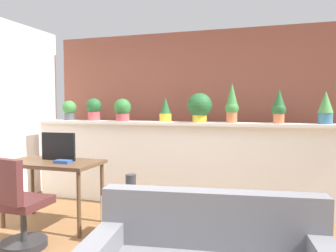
{
  "coord_description": "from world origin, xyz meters",
  "views": [
    {
      "loc": [
        1.16,
        -2.27,
        1.4
      ],
      "look_at": [
        0.15,
        0.99,
        1.18
      ],
      "focal_mm": 34.99,
      "sensor_mm": 36.0,
      "label": 1
    }
  ],
  "objects_px": {
    "potted_plant_0": "(69,109)",
    "potted_plant_1": "(94,108)",
    "desk": "(53,168)",
    "vase_on_shelf": "(131,183)",
    "side_cube_shelf": "(127,216)",
    "potted_plant_7": "(326,107)",
    "potted_plant_2": "(123,109)",
    "potted_plant_3": "(165,110)",
    "potted_plant_5": "(232,104)",
    "potted_plant_4": "(200,107)",
    "book_on_desk": "(63,162)",
    "tv_monitor": "(58,146)",
    "potted_plant_6": "(279,107)",
    "office_chair": "(18,210)"
  },
  "relations": [
    {
      "from": "potted_plant_2",
      "to": "tv_monitor",
      "type": "relative_size",
      "value": 0.73
    },
    {
      "from": "potted_plant_7",
      "to": "book_on_desk",
      "type": "distance_m",
      "value": 3.12
    },
    {
      "from": "potted_plant_7",
      "to": "potted_plant_2",
      "type": "bearing_deg",
      "value": -178.5
    },
    {
      "from": "office_chair",
      "to": "side_cube_shelf",
      "type": "height_order",
      "value": "office_chair"
    },
    {
      "from": "potted_plant_7",
      "to": "vase_on_shelf",
      "type": "bearing_deg",
      "value": -149.4
    },
    {
      "from": "potted_plant_5",
      "to": "side_cube_shelf",
      "type": "bearing_deg",
      "value": -128.37
    },
    {
      "from": "potted_plant_5",
      "to": "potted_plant_7",
      "type": "relative_size",
      "value": 1.28
    },
    {
      "from": "potted_plant_3",
      "to": "book_on_desk",
      "type": "height_order",
      "value": "potted_plant_3"
    },
    {
      "from": "potted_plant_1",
      "to": "office_chair",
      "type": "height_order",
      "value": "potted_plant_1"
    },
    {
      "from": "potted_plant_6",
      "to": "potted_plant_7",
      "type": "relative_size",
      "value": 1.07
    },
    {
      "from": "potted_plant_3",
      "to": "potted_plant_5",
      "type": "distance_m",
      "value": 0.91
    },
    {
      "from": "potted_plant_0",
      "to": "potted_plant_7",
      "type": "xyz_separation_m",
      "value": [
        3.5,
        0.02,
        0.04
      ]
    },
    {
      "from": "potted_plant_3",
      "to": "side_cube_shelf",
      "type": "bearing_deg",
      "value": -91.2
    },
    {
      "from": "potted_plant_0",
      "to": "vase_on_shelf",
      "type": "distance_m",
      "value": 2.04
    },
    {
      "from": "potted_plant_0",
      "to": "office_chair",
      "type": "relative_size",
      "value": 0.32
    },
    {
      "from": "potted_plant_6",
      "to": "tv_monitor",
      "type": "bearing_deg",
      "value": -159.12
    },
    {
      "from": "potted_plant_1",
      "to": "potted_plant_2",
      "type": "height_order",
      "value": "potted_plant_1"
    },
    {
      "from": "potted_plant_0",
      "to": "desk",
      "type": "xyz_separation_m",
      "value": [
        0.47,
        -1.05,
        -0.67
      ]
    },
    {
      "from": "potted_plant_2",
      "to": "potted_plant_7",
      "type": "distance_m",
      "value": 2.61
    },
    {
      "from": "tv_monitor",
      "to": "potted_plant_4",
      "type": "bearing_deg",
      "value": 32.45
    },
    {
      "from": "book_on_desk",
      "to": "potted_plant_5",
      "type": "bearing_deg",
      "value": 32.3
    },
    {
      "from": "potted_plant_0",
      "to": "potted_plant_6",
      "type": "height_order",
      "value": "potted_plant_6"
    },
    {
      "from": "potted_plant_1",
      "to": "desk",
      "type": "height_order",
      "value": "potted_plant_1"
    },
    {
      "from": "office_chair",
      "to": "potted_plant_2",
      "type": "bearing_deg",
      "value": 78.95
    },
    {
      "from": "side_cube_shelf",
      "to": "vase_on_shelf",
      "type": "distance_m",
      "value": 0.34
    },
    {
      "from": "potted_plant_3",
      "to": "potted_plant_6",
      "type": "bearing_deg",
      "value": -1.5
    },
    {
      "from": "potted_plant_5",
      "to": "desk",
      "type": "relative_size",
      "value": 0.46
    },
    {
      "from": "potted_plant_4",
      "to": "potted_plant_5",
      "type": "bearing_deg",
      "value": -1.76
    },
    {
      "from": "potted_plant_6",
      "to": "office_chair",
      "type": "bearing_deg",
      "value": -144.74
    },
    {
      "from": "potted_plant_6",
      "to": "potted_plant_3",
      "type": "bearing_deg",
      "value": 178.5
    },
    {
      "from": "tv_monitor",
      "to": "book_on_desk",
      "type": "bearing_deg",
      "value": -43.36
    },
    {
      "from": "tv_monitor",
      "to": "side_cube_shelf",
      "type": "distance_m",
      "value": 1.21
    },
    {
      "from": "potted_plant_0",
      "to": "potted_plant_5",
      "type": "distance_m",
      "value": 2.41
    },
    {
      "from": "potted_plant_4",
      "to": "potted_plant_5",
      "type": "relative_size",
      "value": 0.76
    },
    {
      "from": "potted_plant_3",
      "to": "vase_on_shelf",
      "type": "height_order",
      "value": "potted_plant_3"
    },
    {
      "from": "potted_plant_7",
      "to": "tv_monitor",
      "type": "distance_m",
      "value": 3.2
    },
    {
      "from": "desk",
      "to": "side_cube_shelf",
      "type": "xyz_separation_m",
      "value": [
        1.01,
        -0.15,
        -0.42
      ]
    },
    {
      "from": "potted_plant_0",
      "to": "potted_plant_3",
      "type": "distance_m",
      "value": 1.51
    },
    {
      "from": "potted_plant_7",
      "to": "side_cube_shelf",
      "type": "xyz_separation_m",
      "value": [
        -2.02,
        -1.22,
        -1.13
      ]
    },
    {
      "from": "potted_plant_7",
      "to": "potted_plant_4",
      "type": "bearing_deg",
      "value": -178.67
    },
    {
      "from": "potted_plant_2",
      "to": "tv_monitor",
      "type": "xyz_separation_m",
      "value": [
        -0.4,
        -0.92,
        -0.43
      ]
    },
    {
      "from": "potted_plant_0",
      "to": "potted_plant_1",
      "type": "height_order",
      "value": "potted_plant_1"
    },
    {
      "from": "vase_on_shelf",
      "to": "potted_plant_4",
      "type": "bearing_deg",
      "value": 67.04
    },
    {
      "from": "potted_plant_5",
      "to": "tv_monitor",
      "type": "bearing_deg",
      "value": -153.89
    },
    {
      "from": "potted_plant_4",
      "to": "potted_plant_7",
      "type": "relative_size",
      "value": 0.97
    },
    {
      "from": "tv_monitor",
      "to": "side_cube_shelf",
      "type": "bearing_deg",
      "value": -13.28
    },
    {
      "from": "side_cube_shelf",
      "to": "potted_plant_2",
      "type": "bearing_deg",
      "value": 116.95
    },
    {
      "from": "potted_plant_1",
      "to": "potted_plant_2",
      "type": "xyz_separation_m",
      "value": [
        0.49,
        -0.06,
        -0.01
      ]
    },
    {
      "from": "desk",
      "to": "vase_on_shelf",
      "type": "height_order",
      "value": "desk"
    },
    {
      "from": "potted_plant_4",
      "to": "office_chair",
      "type": "xyz_separation_m",
      "value": [
        -1.42,
        -1.71,
        -0.99
      ]
    }
  ]
}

